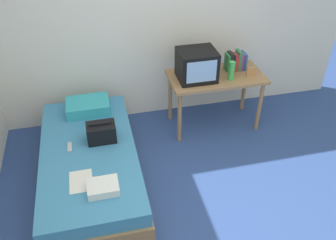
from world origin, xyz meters
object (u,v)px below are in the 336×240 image
tv (197,65)px  book_row (235,61)px  handbag (101,132)px  pillow (88,106)px  desk (216,82)px  remote_dark (111,185)px  water_bottle (231,71)px  picture_frame (251,71)px  folded_towel (103,187)px  remote_silver (70,147)px  bed (91,165)px  magazine (81,181)px

tv → book_row: tv is taller
handbag → pillow: bearing=101.1°
desk → remote_dark: desk is taller
water_bottle → handbag: 1.68m
picture_frame → folded_towel: size_ratio=0.43×
remote_dark → remote_silver: 0.73m
bed → magazine: bearing=-100.9°
magazine → remote_silver: 0.52m
handbag → magazine: size_ratio=1.03×
desk → tv: (-0.26, -0.02, 0.27)m
desk → magazine: (-1.70, -1.14, -0.20)m
tv → magazine: size_ratio=1.52×
water_bottle → book_row: size_ratio=0.94×
pillow → handbag: size_ratio=1.65×
book_row → remote_dark: (-1.71, -1.35, -0.39)m
remote_dark → remote_silver: same height
bed → handbag: (0.16, 0.13, 0.32)m
picture_frame → handbag: size_ratio=0.40×
magazine → remote_dark: remote_dark is taller
tv → remote_dark: 1.76m
picture_frame → book_row: bearing=121.7°
book_row → magazine: book_row is taller
desk → magazine: bearing=-146.2°
desk → remote_dark: bearing=-138.8°
water_bottle → desk: bearing=134.9°
bed → remote_silver: remote_silver is taller
handbag → bed: bearing=-141.4°
picture_frame → remote_silver: picture_frame is taller
pillow → remote_silver: size_ratio=3.44×
tv → book_row: 0.56m
water_bottle → pillow: (-1.70, 0.15, -0.34)m
desk → handbag: (-1.46, -0.57, -0.10)m
bed → water_bottle: size_ratio=8.63×
tv → pillow: 1.37m
desk → remote_silver: bearing=-160.7°
handbag → water_bottle: bearing=15.3°
desk → remote_silver: size_ratio=8.06×
bed → water_bottle: 1.94m
picture_frame → magazine: picture_frame is taller
remote_silver → desk: bearing=19.3°
bed → desk: 1.81m
book_row → remote_silver: bearing=-160.7°
picture_frame → remote_silver: 2.29m
magazine → water_bottle: bearing=28.8°
water_bottle → picture_frame: water_bottle is taller
bed → book_row: book_row is taller
bed → folded_towel: bearing=-79.7°
tv → remote_dark: (-1.17, -1.24, -0.46)m
picture_frame → tv: bearing=172.6°
remote_dark → folded_towel: bearing=-150.4°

